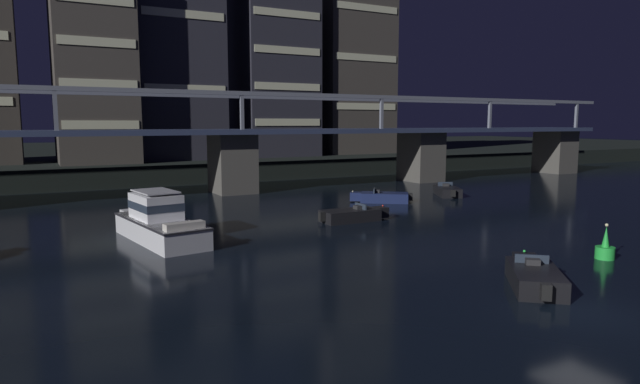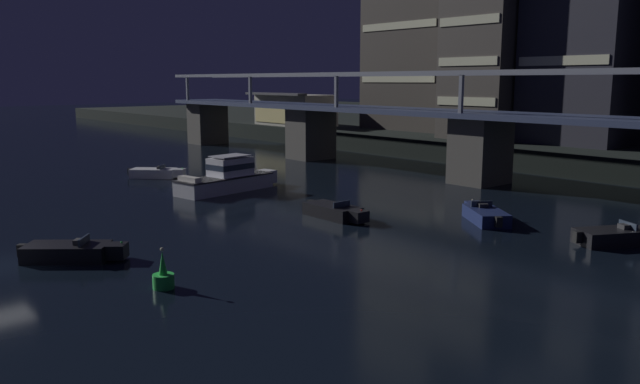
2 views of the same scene
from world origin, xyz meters
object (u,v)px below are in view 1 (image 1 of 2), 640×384
object	(u,v)px
tower_east_low	(346,37)
speedboat_near_right	(534,276)
tower_east_tall	(270,71)
channel_buoy	(605,249)
river_bridge	(232,149)
speedboat_mid_left	(353,215)
tower_west_tall	(93,66)
cabin_cruiser_near_left	(158,222)
speedboat_mid_right	(382,197)
speedboat_near_center	(447,191)

from	to	relation	value
tower_east_low	speedboat_near_right	bearing A→B (deg)	-113.30
tower_east_tall	tower_east_low	size ratio (longest dim) A/B	0.68
channel_buoy	river_bridge	bearing A→B (deg)	103.31
speedboat_mid_left	tower_east_tall	bearing A→B (deg)	75.11
speedboat_near_right	tower_east_low	bearing A→B (deg)	66.70
tower_west_tall	tower_east_low	xyz separation A→B (m)	(35.19, 4.03, 6.22)
cabin_cruiser_near_left	speedboat_mid_left	world-z (taller)	cabin_cruiser_near_left
cabin_cruiser_near_left	river_bridge	bearing A→B (deg)	59.76
cabin_cruiser_near_left	speedboat_mid_left	xyz separation A→B (m)	(12.81, -0.12, -0.64)
speedboat_mid_right	channel_buoy	distance (m)	20.95
tower_east_tall	cabin_cruiser_near_left	size ratio (longest dim) A/B	2.46
speedboat_near_right	cabin_cruiser_near_left	bearing A→B (deg)	125.87
tower_west_tall	speedboat_mid_right	xyz separation A→B (m)	(19.17, -29.07, -12.43)
cabin_cruiser_near_left	speedboat_near_center	xyz separation A→B (m)	(27.28, 7.12, -0.64)
tower_east_low	speedboat_mid_right	xyz separation A→B (m)	(-16.03, -33.10, -18.64)
tower_west_tall	speedboat_mid_right	world-z (taller)	tower_west_tall
speedboat_near_center	speedboat_mid_right	distance (m)	7.79
tower_east_low	speedboat_mid_left	xyz separation A→B (m)	(-22.76, -39.50, -18.64)
river_bridge	speedboat_mid_left	size ratio (longest dim) A/B	18.42
river_bridge	speedboat_mid_left	world-z (taller)	river_bridge
tower_east_low	speedboat_near_right	world-z (taller)	tower_east_low
tower_east_low	cabin_cruiser_near_left	xyz separation A→B (m)	(-35.56, -39.38, -18.01)
tower_east_tall	channel_buoy	distance (m)	54.73
tower_east_tall	speedboat_near_right	world-z (taller)	tower_east_tall
speedboat_near_center	speedboat_mid_left	world-z (taller)	same
tower_east_low	speedboat_mid_left	size ratio (longest dim) A/B	6.55
speedboat_near_center	channel_buoy	xyz separation A→B (m)	(-8.93, -21.76, 0.06)
tower_east_tall	channel_buoy	xyz separation A→B (m)	(-4.67, -52.93, -13.09)
tower_west_tall	speedboat_near_center	size ratio (longest dim) A/B	4.39
speedboat_near_right	channel_buoy	bearing A→B (deg)	12.55
tower_west_tall	channel_buoy	distance (m)	54.54
cabin_cruiser_near_left	speedboat_near_center	bearing A→B (deg)	14.63
speedboat_mid_left	cabin_cruiser_near_left	bearing A→B (deg)	179.47
speedboat_near_center	tower_east_low	bearing A→B (deg)	75.61
speedboat_near_center	speedboat_mid_right	bearing A→B (deg)	-173.84
speedboat_mid_left	tower_west_tall	bearing A→B (deg)	109.32
speedboat_near_right	channel_buoy	distance (m)	6.86
tower_east_tall	speedboat_mid_left	bearing A→B (deg)	-104.89
river_bridge	speedboat_mid_right	xyz separation A→B (m)	(8.95, -11.89, -3.70)
cabin_cruiser_near_left	tower_west_tall	bearing A→B (deg)	89.40
tower_east_tall	river_bridge	bearing A→B (deg)	-121.71
speedboat_mid_right	speedboat_near_right	bearing A→B (deg)	-109.37
speedboat_near_center	channel_buoy	distance (m)	23.52
cabin_cruiser_near_left	speedboat_near_right	xyz separation A→B (m)	(11.66, -16.12, -0.64)
river_bridge	speedboat_mid_left	bearing A→B (deg)	-83.10
river_bridge	tower_east_tall	size ratio (longest dim) A/B	4.15
river_bridge	tower_east_tall	bearing A→B (deg)	58.29
tower_east_tall	speedboat_near_center	size ratio (longest dim) A/B	4.69
tower_west_tall	cabin_cruiser_near_left	distance (m)	37.27
tower_east_low	channel_buoy	distance (m)	59.66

